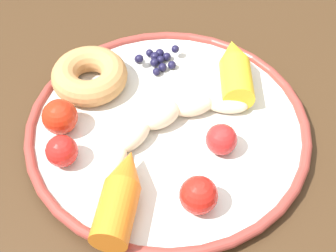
% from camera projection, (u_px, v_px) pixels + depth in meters
% --- Properties ---
extents(dining_table, '(1.15, 0.91, 0.75)m').
position_uv_depth(dining_table, '(146.00, 151.00, 0.68)').
color(dining_table, '#3D2816').
rests_on(dining_table, ground_plane).
extents(plate, '(0.33, 0.33, 0.02)m').
position_uv_depth(plate, '(168.00, 128.00, 0.58)').
color(plate, silver).
rests_on(plate, dining_table).
extents(banana, '(0.20, 0.09, 0.03)m').
position_uv_depth(banana, '(166.00, 122.00, 0.57)').
color(banana, '#F6E2B9').
rests_on(banana, plate).
extents(carrot_orange, '(0.09, 0.11, 0.04)m').
position_uv_depth(carrot_orange, '(120.00, 195.00, 0.50)').
color(carrot_orange, orange).
rests_on(carrot_orange, plate).
extents(carrot_yellow, '(0.08, 0.11, 0.04)m').
position_uv_depth(carrot_yellow, '(235.00, 69.00, 0.61)').
color(carrot_yellow, yellow).
rests_on(carrot_yellow, plate).
extents(donut, '(0.13, 0.13, 0.03)m').
position_uv_depth(donut, '(90.00, 76.00, 0.61)').
color(donut, tan).
rests_on(donut, plate).
extents(blueberry_pile, '(0.06, 0.05, 0.02)m').
position_uv_depth(blueberry_pile, '(158.00, 59.00, 0.64)').
color(blueberry_pile, '#191638').
rests_on(blueberry_pile, plate).
extents(tomato_near, '(0.04, 0.04, 0.04)m').
position_uv_depth(tomato_near, '(60.00, 117.00, 0.56)').
color(tomato_near, red).
rests_on(tomato_near, plate).
extents(tomato_mid, '(0.04, 0.04, 0.04)m').
position_uv_depth(tomato_mid, '(196.00, 196.00, 0.50)').
color(tomato_mid, red).
rests_on(tomato_mid, plate).
extents(tomato_far, '(0.04, 0.04, 0.04)m').
position_uv_depth(tomato_far, '(221.00, 139.00, 0.54)').
color(tomato_far, red).
rests_on(tomato_far, plate).
extents(tomato_extra, '(0.04, 0.04, 0.04)m').
position_uv_depth(tomato_extra, '(62.00, 151.00, 0.53)').
color(tomato_extra, red).
rests_on(tomato_extra, plate).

